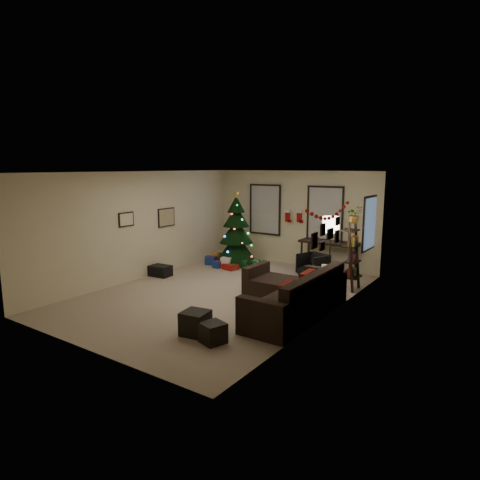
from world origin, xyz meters
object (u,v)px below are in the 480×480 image
object	(u,v)px
bookshelf	(353,257)
desk	(329,245)
christmas_tree	(236,234)
desk_chair	(313,265)
sofa	(292,297)

from	to	relation	value
bookshelf	desk	bearing A→B (deg)	131.38
christmas_tree	desk_chair	size ratio (longest dim) A/B	3.59
christmas_tree	sofa	bearing A→B (deg)	-39.72
desk	christmas_tree	bearing A→B (deg)	-165.01
christmas_tree	desk_chair	xyz separation A→B (m)	(2.40, 0.03, -0.60)
desk	desk_chair	size ratio (longest dim) A/B	2.57
christmas_tree	bookshelf	distance (m)	3.70
desk_chair	bookshelf	xyz separation A→B (m)	(1.25, -0.61, 0.48)
desk	desk_chair	distance (m)	0.80
christmas_tree	sofa	xyz separation A→B (m)	(3.19, -2.65, -0.61)
sofa	desk	xyz separation A→B (m)	(-0.64, 3.33, 0.45)
desk	desk_chair	bearing A→B (deg)	-102.49
christmas_tree	bookshelf	bearing A→B (deg)	-9.02
sofa	desk	size ratio (longest dim) A/B	1.81
christmas_tree	bookshelf	world-z (taller)	christmas_tree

